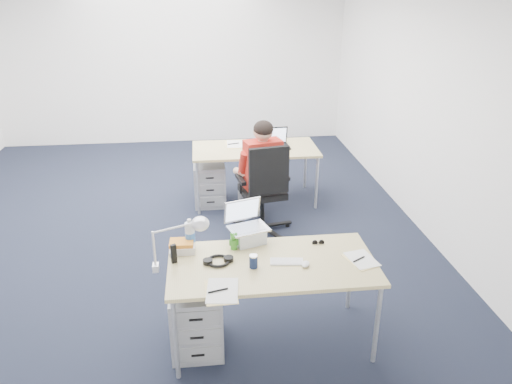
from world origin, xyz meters
TOP-DOWN VIEW (x-y plane):
  - floor at (0.00, 0.00)m, footprint 7.00×7.00m
  - room at (0.00, 0.00)m, footprint 6.02×7.02m
  - desk_near at (0.97, -2.09)m, footprint 1.60×0.80m
  - desk_far at (1.15, 0.72)m, footprint 1.60×0.80m
  - office_chair at (1.14, -0.19)m, footprint 0.80×0.80m
  - seated_person at (1.10, -0.01)m, footprint 0.52×0.78m
  - drawer_pedestal_near at (0.37, -2.10)m, footprint 0.40×0.50m
  - drawer_pedestal_far at (0.55, 0.71)m, footprint 0.40×0.50m
  - silver_laptop at (0.82, -1.74)m, footprint 0.38×0.33m
  - wireless_keyboard at (1.08, -2.10)m, footprint 0.26×0.13m
  - computer_mouse at (1.21, -2.17)m, footprint 0.09×0.11m
  - headphones at (0.55, -2.04)m, footprint 0.26×0.21m
  - can_koozie at (0.81, -2.14)m, footprint 0.08×0.08m
  - water_bottle at (0.34, -1.79)m, footprint 0.10×0.10m
  - bear_figurine at (0.69, -1.85)m, footprint 0.09×0.07m
  - book_stack at (0.27, -1.84)m, footprint 0.21×0.17m
  - cordless_phone at (0.22, -2.01)m, footprint 0.05×0.04m
  - papers_left at (0.55, -2.44)m, footprint 0.23×0.32m
  - papers_right at (1.65, -2.14)m, footprint 0.25×0.31m
  - sunglasses at (1.38, -1.84)m, footprint 0.10×0.05m
  - desk_lamp at (0.22, -2.10)m, footprint 0.41×0.24m
  - dark_laptop at (1.41, 0.71)m, footprint 0.38×0.37m
  - far_cup at (1.39, 0.68)m, footprint 0.10×0.10m
  - far_papers at (0.90, 0.88)m, footprint 0.23×0.33m

SIDE VIEW (x-z plane):
  - floor at x=0.00m, z-range 0.00..0.00m
  - drawer_pedestal_near at x=0.37m, z-range 0.00..0.55m
  - drawer_pedestal_far at x=0.55m, z-range 0.00..0.55m
  - office_chair at x=1.14m, z-range -0.24..0.86m
  - seated_person at x=1.10m, z-range 0.00..1.32m
  - desk_near at x=0.97m, z-range 0.32..1.05m
  - desk_far at x=1.15m, z-range 0.32..1.05m
  - far_papers at x=0.90m, z-range 0.73..0.74m
  - papers_right at x=1.65m, z-range 0.73..0.74m
  - papers_left at x=0.55m, z-range 0.73..0.74m
  - wireless_keyboard at x=1.08m, z-range 0.73..0.74m
  - sunglasses at x=1.38m, z-range 0.73..0.75m
  - computer_mouse at x=1.21m, z-range 0.73..0.76m
  - headphones at x=0.55m, z-range 0.73..0.77m
  - book_stack at x=0.27m, z-range 0.73..0.82m
  - can_koozie at x=0.81m, z-range 0.73..0.83m
  - far_cup at x=1.39m, z-range 0.73..0.84m
  - bear_figurine at x=0.69m, z-range 0.73..0.88m
  - cordless_phone at x=0.22m, z-range 0.73..0.89m
  - water_bottle at x=0.34m, z-range 0.73..0.99m
  - dark_laptop at x=1.41m, z-range 0.73..0.99m
  - silver_laptop at x=0.82m, z-range 0.73..1.07m
  - desk_lamp at x=0.22m, z-range 0.73..1.17m
  - room at x=0.00m, z-range 0.31..3.12m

